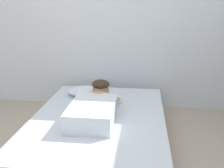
{
  "coord_description": "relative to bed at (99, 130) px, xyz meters",
  "views": [
    {
      "loc": [
        0.47,
        -1.85,
        1.39
      ],
      "look_at": [
        0.14,
        0.85,
        0.56
      ],
      "focal_mm": 42.07,
      "sensor_mm": 36.0,
      "label": 1
    }
  ],
  "objects": [
    {
      "name": "bed",
      "position": [
        0.0,
        0.0,
        0.0
      ],
      "size": [
        1.35,
        1.93,
        0.31
      ],
      "color": "gray",
      "rests_on": "ground"
    },
    {
      "name": "pillow",
      "position": [
        -0.23,
        0.58,
        0.21
      ],
      "size": [
        0.52,
        0.32,
        0.11
      ],
      "primitive_type": "ellipsoid",
      "color": "silver",
      "rests_on": "bed"
    },
    {
      "name": "back_wall",
      "position": [
        -0.04,
        1.14,
        1.1
      ],
      "size": [
        4.22,
        0.12,
        2.5
      ],
      "color": "silver",
      "rests_on": "ground"
    },
    {
      "name": "cell_phone",
      "position": [
        -0.05,
        -0.21,
        0.16
      ],
      "size": [
        0.07,
        0.14,
        0.01
      ],
      "primitive_type": "cube",
      "color": "black",
      "rests_on": "bed"
    },
    {
      "name": "coffee_cup",
      "position": [
        0.15,
        0.39,
        0.19
      ],
      "size": [
        0.12,
        0.09,
        0.07
      ],
      "color": "white",
      "rests_on": "bed"
    },
    {
      "name": "person_lying",
      "position": [
        -0.04,
        0.0,
        0.26
      ],
      "size": [
        0.43,
        0.92,
        0.27
      ],
      "color": "silver",
      "rests_on": "bed"
    }
  ]
}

